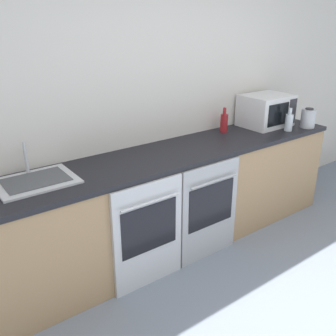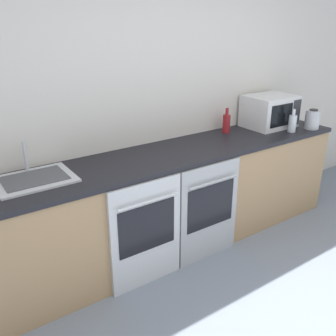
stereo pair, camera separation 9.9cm
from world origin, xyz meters
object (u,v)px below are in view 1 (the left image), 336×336
Objects in this scene: microwave at (266,110)px; bottle_clear at (289,122)px; sink at (36,180)px; oven_left at (149,235)px; kettle at (308,118)px; bottle_red at (224,122)px; oven_right at (210,211)px.

bottle_clear is at bearing -82.30° from microwave.
microwave is at bearing 97.70° from bottle_clear.
oven_left is at bearing -30.22° from sink.
microwave is 0.43m from kettle.
bottle_red is (-0.51, 0.09, -0.06)m from microwave.
kettle is at bearing -8.55° from bottle_clear.
oven_left is at bearing -157.78° from bottle_red.
oven_right is 3.61× the size of bottle_red.
bottle_clear is 1.14× the size of kettle.
sink is (-1.88, -0.12, -0.08)m from bottle_red.
bottle_clear is at bearing 4.83° from oven_left.
sink reaches higher than bottle_clear.
sink is (-1.27, 0.38, 0.48)m from oven_right.
oven_right is (0.62, 0.00, 0.00)m from oven_left.
bottle_red is at bearing 3.58° from sink.
bottle_red is 1.89m from sink.
bottle_clear is 0.43× the size of sink.
sink reaches higher than bottle_red.
oven_left is 3.61× the size of bottle_red.
microwave is (1.73, 0.41, 0.63)m from oven_left.
oven_left is 1.65× the size of sink.
kettle is at bearing -26.03° from bottle_red.
bottle_red is (-0.54, 0.35, 0.01)m from bottle_clear.
bottle_clear is 0.26m from kettle.
microwave is 2.50× the size of kettle.
oven_right is at bearing -175.51° from kettle.
oven_right is 1.65× the size of sink.
microwave is 0.28m from bottle_clear.
bottle_clear is (1.77, 0.15, 0.56)m from oven_left.
microwave is 2.06× the size of bottle_red.
oven_right is 0.97m from bottle_red.
microwave reaches higher than kettle.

